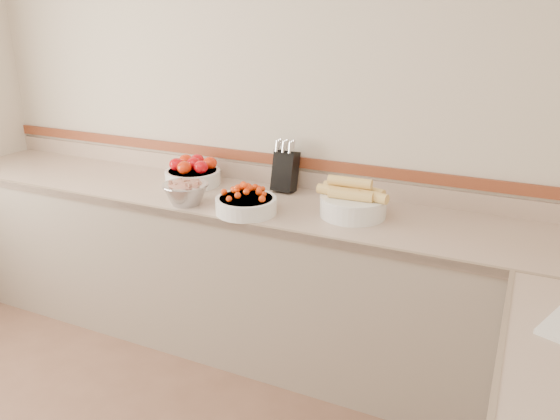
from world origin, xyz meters
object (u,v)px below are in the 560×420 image
at_px(cherry_tomato_bowl, 246,202).
at_px(corn_bowl, 353,202).
at_px(knife_block, 285,170).
at_px(tomato_bowl, 193,173).
at_px(rhubarb_bowl, 186,191).

xyz_separation_m(cherry_tomato_bowl, corn_bowl, (0.50, 0.19, 0.01)).
relative_size(knife_block, corn_bowl, 0.82).
relative_size(tomato_bowl, cherry_tomato_bowl, 1.04).
distance_m(knife_block, rhubarb_bowl, 0.58).
bearing_deg(tomato_bowl, cherry_tomato_bowl, -29.64).
xyz_separation_m(knife_block, corn_bowl, (0.47, -0.22, -0.05)).
bearing_deg(cherry_tomato_bowl, corn_bowl, 20.97).
distance_m(knife_block, cherry_tomato_bowl, 0.42).
bearing_deg(cherry_tomato_bowl, tomato_bowl, 150.36).
height_order(cherry_tomato_bowl, corn_bowl, corn_bowl).
bearing_deg(tomato_bowl, corn_bowl, -5.73).
height_order(knife_block, cherry_tomato_bowl, knife_block).
height_order(knife_block, corn_bowl, knife_block).
xyz_separation_m(tomato_bowl, corn_bowl, (1.01, -0.10, 0.00)).
xyz_separation_m(knife_block, rhubarb_bowl, (-0.38, -0.43, -0.05)).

